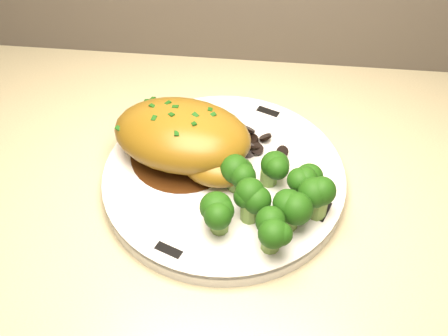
# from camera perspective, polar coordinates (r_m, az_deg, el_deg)

# --- Properties ---
(plate) EXTENTS (0.32, 0.32, 0.02)m
(plate) POSITION_cam_1_polar(r_m,az_deg,el_deg) (0.69, 0.00, -1.13)
(plate) COLOR silver
(plate) RESTS_ON counter
(rim_accent_0) EXTENTS (0.03, 0.02, 0.00)m
(rim_accent_0) POSITION_cam_1_polar(r_m,az_deg,el_deg) (0.77, 4.49, 5.71)
(rim_accent_0) COLOR black
(rim_accent_0) RESTS_ON plate
(rim_accent_1) EXTENTS (0.02, 0.03, 0.00)m
(rim_accent_1) POSITION_cam_1_polar(r_m,az_deg,el_deg) (0.73, -8.92, 2.90)
(rim_accent_1) COLOR black
(rim_accent_1) RESTS_ON plate
(rim_accent_2) EXTENTS (0.03, 0.02, 0.00)m
(rim_accent_2) POSITION_cam_1_polar(r_m,az_deg,el_deg) (0.62, -5.65, -8.32)
(rim_accent_2) COLOR black
(rim_accent_2) RESTS_ON plate
(rim_accent_3) EXTENTS (0.02, 0.03, 0.00)m
(rim_accent_3) POSITION_cam_1_polar(r_m,az_deg,el_deg) (0.65, 10.04, -4.37)
(rim_accent_3) COLOR black
(rim_accent_3) RESTS_ON plate
(gravy_pool) EXTENTS (0.13, 0.13, 0.00)m
(gravy_pool) POSITION_cam_1_polar(r_m,az_deg,el_deg) (0.71, -4.12, 1.43)
(gravy_pool) COLOR #381C0A
(gravy_pool) RESTS_ON plate
(chicken_breast) EXTENTS (0.19, 0.14, 0.07)m
(chicken_breast) POSITION_cam_1_polar(r_m,az_deg,el_deg) (0.68, -3.88, 3.02)
(chicken_breast) COLOR brown
(chicken_breast) RESTS_ON plate
(mushroom_pile) EXTENTS (0.09, 0.07, 0.02)m
(mushroom_pile) POSITION_cam_1_polar(r_m,az_deg,el_deg) (0.71, 2.57, 2.30)
(mushroom_pile) COLOR black
(mushroom_pile) RESTS_ON plate
(broccoli_florets) EXTENTS (0.14, 0.13, 0.05)m
(broccoli_florets) POSITION_cam_1_polar(r_m,az_deg,el_deg) (0.63, 4.67, -2.93)
(broccoli_florets) COLOR olive
(broccoli_florets) RESTS_ON plate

